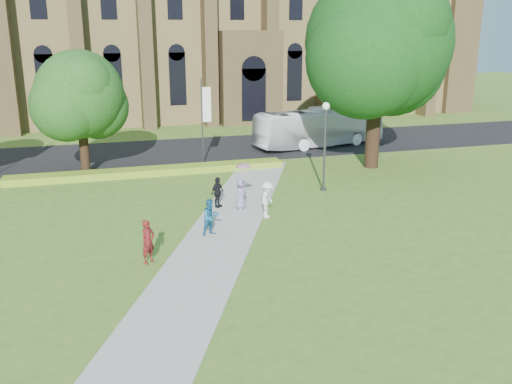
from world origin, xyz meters
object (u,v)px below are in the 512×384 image
object	(u,v)px
streetlamp	(325,136)
large_tree	(378,43)
tour_coach	(319,127)
pedestrian_0	(148,242)

from	to	relation	value
streetlamp	large_tree	xyz separation A→B (m)	(5.50, 4.50, 5.07)
streetlamp	tour_coach	size ratio (longest dim) A/B	0.47
streetlamp	pedestrian_0	bearing A→B (deg)	-144.38
pedestrian_0	tour_coach	bearing A→B (deg)	11.42
large_tree	streetlamp	bearing A→B (deg)	-140.71
streetlamp	pedestrian_0	world-z (taller)	streetlamp
large_tree	pedestrian_0	distance (m)	22.10
streetlamp	tour_coach	distance (m)	13.14
streetlamp	tour_coach	xyz separation A→B (m)	(4.75, 12.13, -1.73)
large_tree	pedestrian_0	size ratio (longest dim) A/B	7.21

